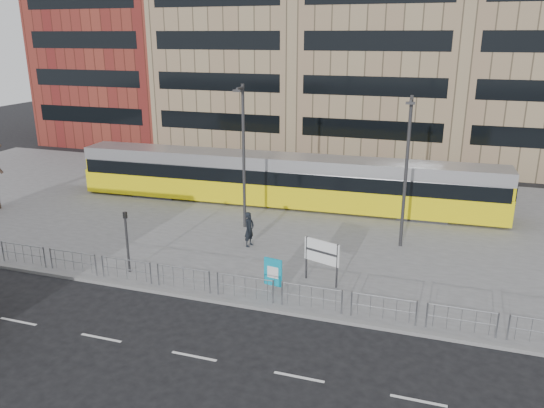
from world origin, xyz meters
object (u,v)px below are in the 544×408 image
(ad_panel, at_px, (273,273))
(lamp_post_west, at_px, (243,152))
(station_sign, at_px, (322,254))
(tram, at_px, (283,180))
(lamp_post_east, at_px, (406,167))
(traffic_light_west, at_px, (126,234))
(pedestrian, at_px, (249,229))

(ad_panel, height_order, lamp_post_west, lamp_post_west)
(station_sign, xyz_separation_m, lamp_post_west, (-6.11, 5.95, 3.16))
(tram, relative_size, ad_panel, 17.63)
(tram, distance_m, station_sign, 12.23)
(tram, relative_size, station_sign, 13.68)
(station_sign, relative_size, lamp_post_west, 0.25)
(lamp_post_east, bearing_deg, station_sign, -118.48)
(traffic_light_west, bearing_deg, lamp_post_east, 44.44)
(ad_panel, bearing_deg, station_sign, 50.01)
(pedestrian, bearing_deg, ad_panel, -137.58)
(ad_panel, relative_size, lamp_post_east, 0.20)
(station_sign, relative_size, lamp_post_east, 0.26)
(tram, distance_m, pedestrian, 7.83)
(station_sign, relative_size, pedestrian, 1.08)
(tram, height_order, lamp_post_west, lamp_post_west)
(station_sign, relative_size, ad_panel, 1.29)
(station_sign, height_order, lamp_post_east, lamp_post_east)
(station_sign, bearing_deg, ad_panel, -120.65)
(station_sign, distance_m, pedestrian, 5.82)
(lamp_post_east, bearing_deg, lamp_post_west, 178.98)
(ad_panel, relative_size, lamp_post_west, 0.19)
(lamp_post_west, distance_m, lamp_post_east, 9.25)
(tram, height_order, ad_panel, tram)
(lamp_post_east, bearing_deg, ad_panel, -124.03)
(tram, distance_m, lamp_post_east, 10.28)
(ad_panel, height_order, pedestrian, pedestrian)
(lamp_post_east, bearing_deg, pedestrian, -162.31)
(tram, bearing_deg, traffic_light_west, -109.81)
(traffic_light_west, height_order, lamp_post_east, lamp_post_east)
(station_sign, height_order, traffic_light_west, traffic_light_west)
(tram, distance_m, lamp_post_west, 5.93)
(tram, distance_m, traffic_light_west, 13.37)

